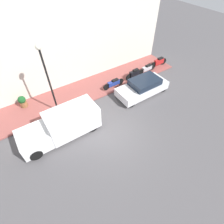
% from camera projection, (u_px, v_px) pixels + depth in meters
% --- Properties ---
extents(ground_plane, '(60.00, 60.00, 0.00)m').
position_uv_depth(ground_plane, '(112.00, 134.00, 11.68)').
color(ground_plane, '#514F51').
extents(sidewalk, '(3.07, 19.28, 0.10)m').
position_uv_depth(sidewalk, '(78.00, 93.00, 14.64)').
color(sidewalk, '#934C47').
rests_on(sidewalk, ground_plane).
extents(building_facade, '(0.30, 19.28, 7.79)m').
position_uv_depth(building_facade, '(61.00, 40.00, 12.88)').
color(building_facade, silver).
rests_on(building_facade, ground_plane).
extents(parked_car, '(1.82, 4.32, 1.32)m').
position_uv_depth(parked_car, '(143.00, 87.00, 14.26)').
color(parked_car, silver).
rests_on(parked_car, ground_plane).
extents(delivery_van, '(1.81, 5.03, 1.79)m').
position_uv_depth(delivery_van, '(61.00, 125.00, 11.02)').
color(delivery_van, white).
rests_on(delivery_van, ground_plane).
extents(motorcycle_blue, '(0.30, 2.02, 0.71)m').
position_uv_depth(motorcycle_blue, '(114.00, 83.00, 14.87)').
color(motorcycle_blue, navy).
rests_on(motorcycle_blue, sidewalk).
extents(motorcycle_black, '(0.30, 1.83, 0.87)m').
position_uv_depth(motorcycle_black, '(134.00, 74.00, 15.75)').
color(motorcycle_black, black).
rests_on(motorcycle_black, sidewalk).
extents(scooter_silver, '(0.30, 1.93, 0.71)m').
position_uv_depth(scooter_silver, '(147.00, 68.00, 16.51)').
color(scooter_silver, '#B7B7BF').
rests_on(scooter_silver, sidewalk).
extents(motorcycle_red, '(0.30, 2.04, 0.87)m').
position_uv_depth(motorcycle_red, '(159.00, 62.00, 17.20)').
color(motorcycle_red, '#B21E1E').
rests_on(motorcycle_red, sidewalk).
extents(streetlamp, '(0.36, 0.36, 5.15)m').
position_uv_depth(streetlamp, '(46.00, 71.00, 10.64)').
color(streetlamp, black).
rests_on(streetlamp, sidewalk).
extents(potted_plant, '(0.56, 0.56, 0.93)m').
position_uv_depth(potted_plant, '(23.00, 101.00, 13.11)').
color(potted_plant, brown).
rests_on(potted_plant, sidewalk).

